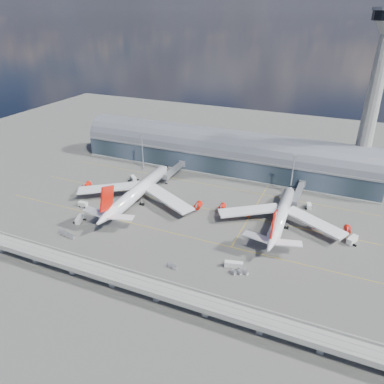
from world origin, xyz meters
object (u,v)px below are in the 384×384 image
at_px(service_truck_2, 234,265).
at_px(cargo_train_0, 67,235).
at_px(airliner_left, 137,192).
at_px(service_truck_0, 79,219).
at_px(floodlight_mast_left, 142,151).
at_px(control_tower, 372,104).
at_px(service_truck_5, 133,179).
at_px(service_truck_3, 352,240).
at_px(floodlight_mast_right, 292,174).
at_px(cargo_train_1, 240,272).
at_px(airliner_right, 281,215).
at_px(service_truck_4, 309,206).
at_px(cargo_train_2, 173,267).
at_px(service_truck_1, 83,204).

relative_size(service_truck_2, cargo_train_0, 0.79).
relative_size(airliner_left, service_truck_0, 10.40).
relative_size(floodlight_mast_left, airliner_left, 0.32).
bearing_deg(control_tower, service_truck_5, -160.22).
bearing_deg(cargo_train_0, service_truck_3, -78.72).
distance_m(service_truck_5, cargo_train_0, 69.32).
height_order(service_truck_3, cargo_train_0, service_truck_3).
xyz_separation_m(control_tower, service_truck_2, (-44.30, -107.15, -50.14)).
height_order(floodlight_mast_right, cargo_train_1, floodlight_mast_right).
distance_m(service_truck_2, cargo_train_1, 4.77).
bearing_deg(airliner_right, cargo_train_1, -101.62).
height_order(control_tower, airliner_right, control_tower).
relative_size(service_truck_4, cargo_train_1, 0.70).
bearing_deg(service_truck_4, cargo_train_2, -134.90).
bearing_deg(floodlight_mast_right, airliner_left, -150.60).
distance_m(airliner_left, cargo_train_1, 82.05).
distance_m(floodlight_mast_left, service_truck_5, 22.97).
relative_size(service_truck_3, cargo_train_0, 0.70).
xyz_separation_m(service_truck_3, service_truck_5, (-132.54, 19.61, -0.05)).
bearing_deg(service_truck_1, service_truck_3, -82.54).
distance_m(service_truck_1, service_truck_2, 96.12).
relative_size(service_truck_0, cargo_train_1, 1.00).
distance_m(service_truck_0, service_truck_2, 85.55).
bearing_deg(service_truck_3, cargo_train_2, -119.88).
xyz_separation_m(control_tower, floodlight_mast_left, (-135.00, -28.00, -38.00)).
xyz_separation_m(floodlight_mast_right, service_truck_5, (-96.22, -19.20, -12.02)).
xyz_separation_m(service_truck_1, service_truck_3, (139.92, 21.78, 0.15)).
height_order(service_truck_2, service_truck_5, service_truck_5).
bearing_deg(floodlight_mast_right, service_truck_0, -141.70).
bearing_deg(control_tower, cargo_train_0, -137.43).
distance_m(floodlight_mast_left, cargo_train_2, 112.88).
height_order(floodlight_mast_left, airliner_left, floodlight_mast_left).
bearing_deg(service_truck_0, airliner_right, 0.56).
relative_size(airliner_right, cargo_train_2, 14.78).
bearing_deg(service_truck_5, floodlight_mast_right, -37.10).
height_order(airliner_left, airliner_right, airliner_left).
height_order(service_truck_4, cargo_train_2, service_truck_4).
distance_m(service_truck_3, cargo_train_1, 60.46).
xyz_separation_m(airliner_left, cargo_train_2, (44.88, -46.08, -6.12)).
distance_m(airliner_right, cargo_train_1, 47.07).
height_order(service_truck_0, cargo_train_2, service_truck_0).
distance_m(airliner_left, service_truck_2, 77.41).
bearing_deg(cargo_train_0, airliner_left, -26.96).
relative_size(control_tower, airliner_right, 1.47).
relative_size(airliner_right, service_truck_2, 8.52).
bearing_deg(control_tower, cargo_train_1, -110.27).
bearing_deg(floodlight_mast_right, service_truck_1, -149.68).
bearing_deg(service_truck_2, airliner_left, 49.35).
distance_m(floodlight_mast_right, cargo_train_2, 96.82).
height_order(service_truck_0, service_truck_2, service_truck_0).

